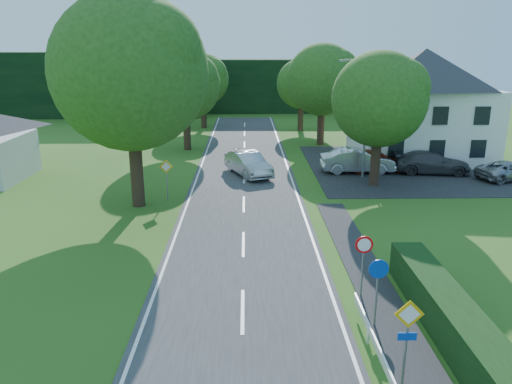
{
  "coord_description": "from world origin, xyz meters",
  "views": [
    {
      "loc": [
        0.15,
        -3.28,
        8.79
      ],
      "look_at": [
        0.62,
        19.84,
        1.99
      ],
      "focal_mm": 35.0,
      "sensor_mm": 36.0,
      "label": 1
    }
  ],
  "objects_px": {
    "parked_car_red": "(373,160)",
    "parked_car_silver_a": "(357,161)",
    "streetlight": "(364,113)",
    "parked_car_grey": "(431,162)",
    "motorcycle": "(236,152)",
    "parasol": "(366,149)",
    "parked_car_silver_b": "(510,170)",
    "moving_car": "(248,164)"
  },
  "relations": [
    {
      "from": "parked_car_red",
      "to": "parked_car_silver_a",
      "type": "distance_m",
      "value": 1.27
    },
    {
      "from": "streetlight",
      "to": "parked_car_grey",
      "type": "relative_size",
      "value": 1.5
    },
    {
      "from": "motorcycle",
      "to": "parasol",
      "type": "bearing_deg",
      "value": -14.66
    },
    {
      "from": "parked_car_grey",
      "to": "parked_car_silver_b",
      "type": "bearing_deg",
      "value": -104.33
    },
    {
      "from": "motorcycle",
      "to": "parked_car_grey",
      "type": "height_order",
      "value": "parked_car_grey"
    },
    {
      "from": "parked_car_red",
      "to": "parked_car_grey",
      "type": "height_order",
      "value": "parked_car_red"
    },
    {
      "from": "motorcycle",
      "to": "parked_car_silver_a",
      "type": "bearing_deg",
      "value": -36.72
    },
    {
      "from": "streetlight",
      "to": "motorcycle",
      "type": "distance_m",
      "value": 11.51
    },
    {
      "from": "moving_car",
      "to": "parked_car_silver_b",
      "type": "bearing_deg",
      "value": -28.86
    },
    {
      "from": "moving_car",
      "to": "parked_car_silver_b",
      "type": "distance_m",
      "value": 17.77
    },
    {
      "from": "parked_car_grey",
      "to": "parasol",
      "type": "height_order",
      "value": "parasol"
    },
    {
      "from": "streetlight",
      "to": "parked_car_grey",
      "type": "xyz_separation_m",
      "value": [
        5.25,
        1.0,
        -3.65
      ]
    },
    {
      "from": "parked_car_silver_b",
      "to": "parasol",
      "type": "xyz_separation_m",
      "value": [
        -8.43,
        5.85,
        0.35
      ]
    },
    {
      "from": "parked_car_silver_a",
      "to": "parasol",
      "type": "height_order",
      "value": "parasol"
    },
    {
      "from": "streetlight",
      "to": "motorcycle",
      "type": "bearing_deg",
      "value": 143.6
    },
    {
      "from": "streetlight",
      "to": "moving_car",
      "type": "distance_m",
      "value": 8.59
    },
    {
      "from": "moving_car",
      "to": "motorcycle",
      "type": "xyz_separation_m",
      "value": [
        -0.93,
        5.7,
        -0.37
      ]
    },
    {
      "from": "parked_car_grey",
      "to": "streetlight",
      "type": "bearing_deg",
      "value": 108.09
    },
    {
      "from": "parked_car_silver_a",
      "to": "parked_car_grey",
      "type": "relative_size",
      "value": 0.98
    },
    {
      "from": "motorcycle",
      "to": "parked_car_silver_b",
      "type": "xyz_separation_m",
      "value": [
        18.63,
        -7.26,
        0.19
      ]
    },
    {
      "from": "parasol",
      "to": "parked_car_silver_b",
      "type": "bearing_deg",
      "value": -34.77
    },
    {
      "from": "motorcycle",
      "to": "parked_car_silver_b",
      "type": "bearing_deg",
      "value": -28.08
    },
    {
      "from": "parked_car_grey",
      "to": "parasol",
      "type": "distance_m",
      "value": 5.48
    },
    {
      "from": "parked_car_grey",
      "to": "parked_car_silver_b",
      "type": "xyz_separation_m",
      "value": [
        4.69,
        -1.86,
        -0.15
      ]
    },
    {
      "from": "streetlight",
      "to": "parasol",
      "type": "xyz_separation_m",
      "value": [
        1.51,
        5.0,
        -3.44
      ]
    },
    {
      "from": "parked_car_red",
      "to": "parked_car_silver_b",
      "type": "distance_m",
      "value": 9.04
    },
    {
      "from": "moving_car",
      "to": "parked_car_grey",
      "type": "relative_size",
      "value": 0.92
    },
    {
      "from": "motorcycle",
      "to": "parked_car_grey",
      "type": "xyz_separation_m",
      "value": [
        13.95,
        -5.41,
        0.33
      ]
    },
    {
      "from": "parked_car_silver_a",
      "to": "streetlight",
      "type": "bearing_deg",
      "value": 178.55
    },
    {
      "from": "parked_car_red",
      "to": "parked_car_grey",
      "type": "bearing_deg",
      "value": -106.32
    },
    {
      "from": "streetlight",
      "to": "motorcycle",
      "type": "height_order",
      "value": "streetlight"
    },
    {
      "from": "parasol",
      "to": "moving_car",
      "type": "bearing_deg",
      "value": -155.18
    },
    {
      "from": "streetlight",
      "to": "parked_car_red",
      "type": "height_order",
      "value": "streetlight"
    },
    {
      "from": "motorcycle",
      "to": "moving_car",
      "type": "bearing_deg",
      "value": -87.49
    },
    {
      "from": "parked_car_red",
      "to": "parasol",
      "type": "xyz_separation_m",
      "value": [
        0.23,
        3.27,
        0.15
      ]
    },
    {
      "from": "parked_car_silver_a",
      "to": "parasol",
      "type": "distance_m",
      "value": 3.91
    },
    {
      "from": "streetlight",
      "to": "motorcycle",
      "type": "relative_size",
      "value": 4.74
    },
    {
      "from": "moving_car",
      "to": "parked_car_silver_a",
      "type": "bearing_deg",
      "value": -18.97
    },
    {
      "from": "motorcycle",
      "to": "parasol",
      "type": "relative_size",
      "value": 0.77
    },
    {
      "from": "streetlight",
      "to": "moving_car",
      "type": "height_order",
      "value": "streetlight"
    },
    {
      "from": "streetlight",
      "to": "parasol",
      "type": "relative_size",
      "value": 3.66
    },
    {
      "from": "parasol",
      "to": "parked_car_red",
      "type": "bearing_deg",
      "value": -94.1
    }
  ]
}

